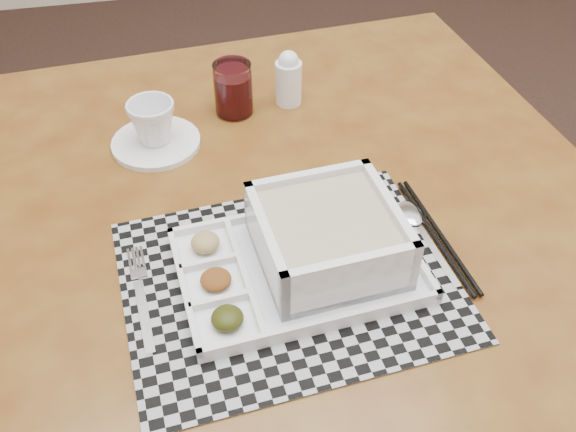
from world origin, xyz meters
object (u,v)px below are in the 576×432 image
at_px(dining_table, 268,254).
at_px(serving_tray, 317,246).
at_px(juice_glass, 233,91).
at_px(cup, 153,122).
at_px(creamer_bottle, 288,79).

relative_size(dining_table, serving_tray, 3.49).
height_order(dining_table, serving_tray, serving_tray).
height_order(serving_tray, juice_glass, juice_glass).
relative_size(dining_table, juice_glass, 12.25).
relative_size(dining_table, cup, 14.88).
bearing_deg(juice_glass, dining_table, -88.60).
distance_m(juice_glass, creamer_bottle, 0.10).
bearing_deg(juice_glass, serving_tray, -82.11).
bearing_deg(dining_table, cup, 125.59).
bearing_deg(creamer_bottle, serving_tray, -96.56).
relative_size(serving_tray, cup, 4.27).
bearing_deg(serving_tray, dining_table, 113.01).
distance_m(serving_tray, cup, 0.38).
bearing_deg(cup, creamer_bottle, 36.83).
xyz_separation_m(cup, juice_glass, (0.14, 0.07, -0.00)).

